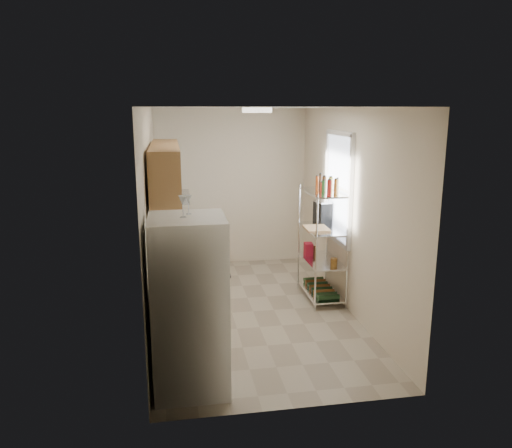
{
  "coord_description": "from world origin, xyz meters",
  "views": [
    {
      "loc": [
        -0.99,
        -6.01,
        2.59
      ],
      "look_at": [
        0.08,
        0.25,
        1.11
      ],
      "focal_mm": 35.0,
      "sensor_mm": 36.0,
      "label": 1
    }
  ],
  "objects": [
    {
      "name": "wine_glass_a",
      "position": [
        -0.85,
        -1.57,
        1.74
      ],
      "size": [
        0.06,
        0.06,
        0.17
      ],
      "primitive_type": null,
      "color": "silver",
      "rests_on": "refrigerator"
    },
    {
      "name": "storage_bag",
      "position": [
        0.89,
        0.55,
        0.65
      ],
      "size": [
        0.12,
        0.16,
        0.18
      ],
      "primitive_type": "cube",
      "rotation": [
        0.0,
        0.0,
        -0.07
      ],
      "color": "maroon",
      "rests_on": "bakers_rack"
    },
    {
      "name": "rice_cooker",
      "position": [
        -0.91,
        0.55,
        0.99
      ],
      "size": [
        0.23,
        0.23,
        0.19
      ],
      "primitive_type": "cylinder",
      "color": "white",
      "rests_on": "counter_run"
    },
    {
      "name": "frying_pan_large",
      "position": [
        -1.02,
        0.62,
        0.93
      ],
      "size": [
        0.37,
        0.37,
        0.05
      ],
      "primitive_type": "cylinder",
      "rotation": [
        0.0,
        0.0,
        -0.35
      ],
      "color": "black",
      "rests_on": "counter_run"
    },
    {
      "name": "counter_run",
      "position": [
        -0.92,
        0.44,
        0.45
      ],
      "size": [
        0.63,
        3.51,
        0.9
      ],
      "color": "#9F7744",
      "rests_on": "ground"
    },
    {
      "name": "window",
      "position": [
        1.23,
        0.35,
        1.55
      ],
      "size": [
        0.06,
        1.0,
        1.46
      ],
      "primitive_type": "cube",
      "color": "white",
      "rests_on": "room"
    },
    {
      "name": "wine_glass_b",
      "position": [
        -0.9,
        -1.7,
        1.75
      ],
      "size": [
        0.07,
        0.07,
        0.19
      ],
      "primitive_type": null,
      "color": "silver",
      "rests_on": "refrigerator"
    },
    {
      "name": "cutting_board",
      "position": [
        0.9,
        0.23,
        1.02
      ],
      "size": [
        0.32,
        0.4,
        0.03
      ],
      "primitive_type": "cube",
      "rotation": [
        0.0,
        0.0,
        -0.04
      ],
      "color": "tan",
      "rests_on": "bakers_rack"
    },
    {
      "name": "range_hood",
      "position": [
        -1.0,
        0.9,
        1.39
      ],
      "size": [
        0.5,
        0.6,
        0.12
      ],
      "primitive_type": "cube",
      "color": "#B7BABC",
      "rests_on": "room"
    },
    {
      "name": "espresso_machine",
      "position": [
        1.1,
        0.63,
        1.17
      ],
      "size": [
        0.22,
        0.29,
        0.31
      ],
      "primitive_type": "cube",
      "rotation": [
        0.0,
        0.0,
        0.17
      ],
      "color": "black",
      "rests_on": "bakers_rack"
    },
    {
      "name": "refrigerator",
      "position": [
        -0.87,
        -1.68,
        0.83
      ],
      "size": [
        0.68,
        0.68,
        1.66
      ],
      "primitive_type": "cube",
      "color": "white",
      "rests_on": "ground"
    },
    {
      "name": "upper_cabinets",
      "position": [
        -1.05,
        0.1,
        1.81
      ],
      "size": [
        0.33,
        2.2,
        0.72
      ],
      "primitive_type": "cube",
      "color": "#9F7744",
      "rests_on": "room"
    },
    {
      "name": "bakers_rack",
      "position": [
        1.0,
        0.3,
        1.11
      ],
      "size": [
        0.45,
        0.9,
        1.73
      ],
      "color": "silver",
      "rests_on": "ground"
    },
    {
      "name": "frying_pan_small",
      "position": [
        -0.92,
        1.27,
        0.92
      ],
      "size": [
        0.26,
        0.26,
        0.04
      ],
      "primitive_type": "cylinder",
      "rotation": [
        0.0,
        0.0,
        0.39
      ],
      "color": "black",
      "rests_on": "counter_run"
    },
    {
      "name": "room",
      "position": [
        0.0,
        0.0,
        1.3
      ],
      "size": [
        2.52,
        4.42,
        2.62
      ],
      "color": "#AEA38D",
      "rests_on": "ground"
    },
    {
      "name": "ceiling_dome",
      "position": [
        0.0,
        -0.3,
        2.57
      ],
      "size": [
        0.34,
        0.34,
        0.05
      ],
      "primitive_type": "cylinder",
      "color": "white",
      "rests_on": "room"
    }
  ]
}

